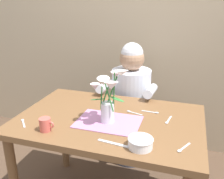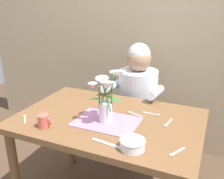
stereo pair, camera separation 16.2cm
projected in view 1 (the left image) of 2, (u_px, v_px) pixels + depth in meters
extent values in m
cube|color=tan|center=(143.00, 23.00, 2.40)|extent=(4.00, 0.10, 2.50)
cube|color=brown|center=(109.00, 120.00, 1.64)|extent=(1.20, 0.80, 0.04)
cylinder|color=brown|center=(64.00, 132.00, 2.23)|extent=(0.06, 0.06, 0.70)
cylinder|color=brown|center=(190.00, 154.00, 1.92)|extent=(0.06, 0.06, 0.70)
cylinder|color=#4C4C56|center=(130.00, 141.00, 2.38)|extent=(0.30, 0.30, 0.40)
cylinder|color=silver|center=(131.00, 97.00, 2.22)|extent=(0.34, 0.34, 0.50)
sphere|color=#A37A5B|center=(132.00, 59.00, 2.10)|extent=(0.21, 0.21, 0.21)
sphere|color=silver|center=(132.00, 54.00, 2.09)|extent=(0.19, 0.19, 0.19)
cylinder|color=silver|center=(106.00, 86.00, 2.10)|extent=(0.07, 0.33, 0.12)
cylinder|color=silver|center=(151.00, 91.00, 2.00)|extent=(0.07, 0.33, 0.12)
cube|color=#B275A3|center=(108.00, 122.00, 1.57)|extent=(0.40, 0.28, 0.00)
cylinder|color=silver|center=(108.00, 113.00, 1.55)|extent=(0.08, 0.08, 0.13)
cylinder|color=#2D7533|center=(114.00, 92.00, 1.49)|extent=(0.01, 0.01, 0.24)
cone|color=white|center=(121.00, 73.00, 1.44)|extent=(0.12, 0.12, 0.04)
sphere|color=#E5D14C|center=(121.00, 72.00, 1.44)|extent=(0.02, 0.02, 0.02)
cylinder|color=#2D7533|center=(111.00, 92.00, 1.53)|extent=(0.06, 0.05, 0.19)
cone|color=silver|center=(115.00, 75.00, 1.52)|extent=(0.08, 0.08, 0.05)
sphere|color=#E5D14C|center=(115.00, 74.00, 1.52)|extent=(0.02, 0.02, 0.02)
cylinder|color=#2D7533|center=(106.00, 95.00, 1.53)|extent=(0.06, 0.01, 0.16)
cone|color=white|center=(103.00, 82.00, 1.52)|extent=(0.10, 0.11, 0.06)
sphere|color=#E5D14C|center=(103.00, 81.00, 1.52)|extent=(0.02, 0.02, 0.02)
cylinder|color=#2D7533|center=(101.00, 98.00, 1.50)|extent=(0.02, 0.03, 0.16)
cone|color=silver|center=(95.00, 87.00, 1.46)|extent=(0.06, 0.06, 0.04)
sphere|color=#E5D14C|center=(95.00, 86.00, 1.46)|extent=(0.02, 0.02, 0.02)
cylinder|color=#2D7533|center=(109.00, 98.00, 1.48)|extent=(0.06, 0.01, 0.17)
cone|color=white|center=(111.00, 86.00, 1.41)|extent=(0.11, 0.11, 0.05)
sphere|color=#E5D14C|center=(111.00, 85.00, 1.41)|extent=(0.02, 0.02, 0.02)
ellipsoid|color=#2D7533|center=(98.00, 99.00, 1.51)|extent=(0.10, 0.08, 0.02)
ellipsoid|color=#2D7533|center=(117.00, 99.00, 1.52)|extent=(0.09, 0.06, 0.04)
cylinder|color=white|center=(140.00, 143.00, 1.30)|extent=(0.13, 0.13, 0.05)
torus|color=white|center=(141.00, 139.00, 1.29)|extent=(0.14, 0.14, 0.01)
cube|color=silver|center=(114.00, 144.00, 1.34)|extent=(0.19, 0.04, 0.00)
cylinder|color=#CC564C|center=(45.00, 124.00, 1.46)|extent=(0.07, 0.07, 0.08)
torus|color=#CC564C|center=(51.00, 125.00, 1.45)|extent=(0.04, 0.01, 0.04)
cube|color=silver|center=(136.00, 113.00, 1.69)|extent=(0.10, 0.04, 0.00)
ellipsoid|color=silver|center=(129.00, 111.00, 1.72)|extent=(0.03, 0.03, 0.01)
cube|color=silver|center=(149.00, 112.00, 1.72)|extent=(0.10, 0.02, 0.00)
ellipsoid|color=silver|center=(157.00, 113.00, 1.70)|extent=(0.03, 0.02, 0.01)
cube|color=silver|center=(24.00, 124.00, 1.55)|extent=(0.07, 0.08, 0.00)
ellipsoid|color=silver|center=(23.00, 120.00, 1.59)|extent=(0.03, 0.03, 0.01)
cube|color=silver|center=(185.00, 147.00, 1.31)|extent=(0.06, 0.09, 0.00)
ellipsoid|color=silver|center=(179.00, 151.00, 1.27)|extent=(0.03, 0.03, 0.01)
cube|color=silver|center=(169.00, 119.00, 1.61)|extent=(0.03, 0.10, 0.00)
ellipsoid|color=silver|center=(167.00, 123.00, 1.56)|extent=(0.02, 0.03, 0.01)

